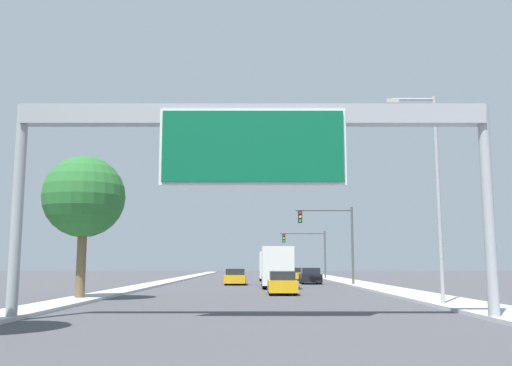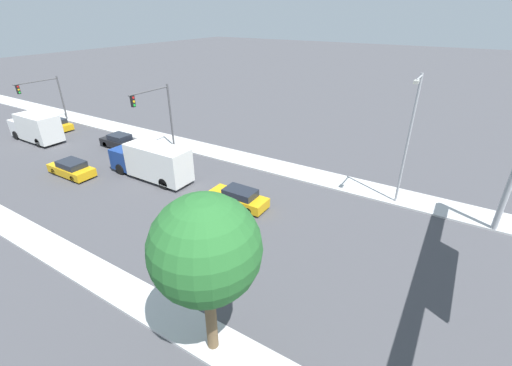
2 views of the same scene
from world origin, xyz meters
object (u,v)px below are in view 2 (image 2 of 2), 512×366
at_px(street_lamp_right, 409,134).
at_px(traffic_light_near_intersection, 159,108).
at_px(car_far_right, 56,124).
at_px(truck_box_secondary, 36,127).
at_px(car_mid_right, 72,168).
at_px(traffic_light_mid_block, 46,92).
at_px(truck_box_primary, 152,162).
at_px(car_near_right, 238,198).
at_px(palm_tree_background, 205,250).
at_px(car_far_center, 119,141).

bearing_deg(street_lamp_right, traffic_light_near_intersection, 93.35).
height_order(car_far_right, truck_box_secondary, truck_box_secondary).
height_order(car_mid_right, street_lamp_right, street_lamp_right).
xyz_separation_m(car_far_right, traffic_light_mid_block, (1.40, 3.07, 3.36)).
distance_m(truck_box_primary, street_lamp_right, 20.86).
height_order(car_near_right, truck_box_primary, truck_box_primary).
relative_size(traffic_light_near_intersection, street_lamp_right, 0.70).
xyz_separation_m(car_far_right, car_near_right, (-3.50, -30.16, 0.01)).
relative_size(palm_tree_background, street_lamp_right, 0.78).
bearing_deg(street_lamp_right, truck_box_primary, 108.81).
relative_size(car_far_right, truck_box_primary, 0.58).
relative_size(car_far_right, street_lamp_right, 0.48).
bearing_deg(traffic_light_near_intersection, truck_box_secondary, 109.74).
bearing_deg(car_near_right, street_lamp_right, -57.14).
bearing_deg(car_mid_right, palm_tree_background, -108.59).
xyz_separation_m(car_far_center, street_lamp_right, (3.10, -28.36, 4.97)).
distance_m(car_far_center, palm_tree_background, 28.58).
bearing_deg(truck_box_secondary, street_lamp_right, -80.15).
relative_size(car_mid_right, car_far_center, 1.09).
bearing_deg(car_mid_right, street_lamp_right, -68.89).
xyz_separation_m(traffic_light_mid_block, street_lamp_right, (1.70, -43.44, 1.65)).
relative_size(car_mid_right, truck_box_secondary, 0.65).
height_order(truck_box_primary, traffic_light_near_intersection, traffic_light_near_intersection).
distance_m(car_far_right, street_lamp_right, 40.80).
bearing_deg(traffic_light_mid_block, car_far_center, -95.29).
height_order(car_mid_right, truck_box_secondary, truck_box_secondary).
xyz_separation_m(car_near_right, street_lamp_right, (6.60, -10.21, 5.00)).
xyz_separation_m(car_mid_right, car_far_right, (7.00, 14.22, -0.01)).
xyz_separation_m(car_mid_right, car_far_center, (7.00, 2.21, 0.03)).
bearing_deg(traffic_light_mid_block, traffic_light_near_intersection, -89.06).
bearing_deg(traffic_light_near_intersection, car_far_right, 95.82).
bearing_deg(street_lamp_right, car_mid_right, 111.11).
bearing_deg(truck_box_primary, truck_box_secondary, 90.00).
distance_m(traffic_light_near_intersection, street_lamp_right, 23.51).
relative_size(truck_box_primary, truck_box_secondary, 1.16).
bearing_deg(traffic_light_mid_block, car_far_right, -114.46).
height_order(car_far_center, traffic_light_near_intersection, traffic_light_near_intersection).
xyz_separation_m(car_far_right, street_lamp_right, (3.10, -40.37, 5.01)).
xyz_separation_m(truck_box_primary, traffic_light_near_intersection, (5.22, 4.08, 3.00)).
bearing_deg(traffic_light_mid_block, palm_tree_background, -111.90).
distance_m(car_far_center, truck_box_primary, 9.69).
distance_m(car_near_right, traffic_light_mid_block, 33.76).
bearing_deg(traffic_light_near_intersection, palm_tree_background, -129.87).
height_order(car_far_right, traffic_light_mid_block, traffic_light_mid_block).
relative_size(car_mid_right, car_near_right, 0.99).
bearing_deg(car_far_right, traffic_light_mid_block, 65.54).
distance_m(car_mid_right, street_lamp_right, 28.48).
distance_m(truck_box_primary, traffic_light_near_intersection, 7.27).
xyz_separation_m(traffic_light_mid_block, palm_tree_background, (-15.80, -39.31, 1.42)).
distance_m(car_near_right, truck_box_secondary, 27.81).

